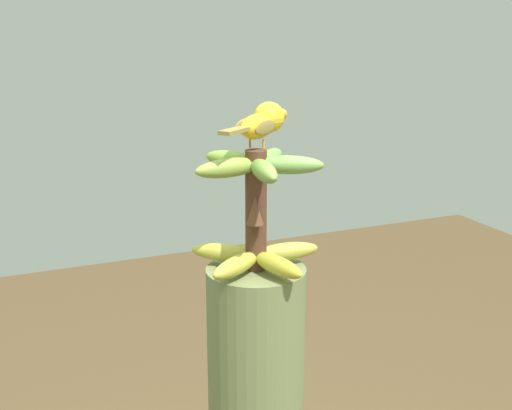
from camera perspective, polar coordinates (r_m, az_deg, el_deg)
banana_bunch at (r=1.41m, az=-0.00°, el=-0.51°), size 0.29×0.29×0.26m
perched_bird at (r=1.41m, az=0.57°, el=7.11°), size 0.16×0.21×0.09m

